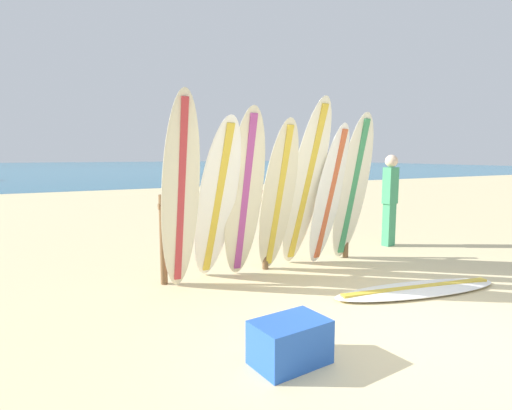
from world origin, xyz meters
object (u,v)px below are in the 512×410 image
object	(u,v)px
surfboard_rack	(265,218)
surfboard_leaning_center_right	(306,186)
surfboard_leaning_center_left	(244,196)
cooler_box	(290,342)
surfboard_leaning_left	(217,203)
surfboard_leaning_far_left	(181,194)
surfboard_leaning_far_right	(352,189)
surfboard_lying_on_sand	(417,289)
surfboard_leaning_right	(329,196)
beachgoer_standing	(390,196)
surfboard_leaning_center	(278,198)

from	to	relation	value
surfboard_rack	surfboard_leaning_center_right	size ratio (longest dim) A/B	1.26
surfboard_leaning_center_left	cooler_box	distance (m)	2.42
surfboard_leaning_left	surfboard_leaning_center_left	world-z (taller)	surfboard_leaning_center_left
surfboard_leaning_far_left	surfboard_leaning_far_right	world-z (taller)	surfboard_leaning_far_left
surfboard_leaning_far_right	surfboard_lying_on_sand	size ratio (longest dim) A/B	0.99
surfboard_leaning_center_left	surfboard_lying_on_sand	xyz separation A→B (m)	(1.68, -1.41, -1.11)
surfboard_leaning_center_right	cooler_box	size ratio (longest dim) A/B	4.12
surfboard_leaning_left	cooler_box	world-z (taller)	surfboard_leaning_left
surfboard_leaning_far_left	surfboard_leaning_left	world-z (taller)	surfboard_leaning_far_left
surfboard_rack	surfboard_leaning_right	distance (m)	1.02
surfboard_leaning_center_right	surfboard_leaning_center_left	bearing A→B (deg)	-175.26
surfboard_lying_on_sand	surfboard_leaning_left	bearing A→B (deg)	145.58
surfboard_leaning_right	surfboard_leaning_far_right	distance (m)	0.46
surfboard_leaning_center_right	surfboard_leaning_far_left	bearing A→B (deg)	-175.64
surfboard_lying_on_sand	surfboard_leaning_center_right	bearing A→B (deg)	113.80
surfboard_leaning_far_left	surfboard_lying_on_sand	world-z (taller)	surfboard_leaning_far_left
surfboard_leaning_left	surfboard_lying_on_sand	size ratio (longest dim) A/B	0.93
surfboard_leaning_left	surfboard_leaning_center_right	bearing A→B (deg)	2.91
surfboard_leaning_far_right	beachgoer_standing	distance (m)	1.54
surfboard_lying_on_sand	cooler_box	size ratio (longest dim) A/B	3.88
surfboard_leaning_far_left	surfboard_leaning_left	xyz separation A→B (m)	(0.49, 0.07, -0.14)
surfboard_rack	surfboard_leaning_far_right	distance (m)	1.46
surfboard_leaning_center_left	beachgoer_standing	xyz separation A→B (m)	(3.30, 0.67, -0.22)
cooler_box	surfboard_leaning_right	bearing A→B (deg)	40.72
surfboard_lying_on_sand	beachgoer_standing	xyz separation A→B (m)	(1.62, 2.07, 0.89)
surfboard_leaning_far_left	surfboard_leaning_center_right	size ratio (longest dim) A/B	0.98
surfboard_leaning_center_right	surfboard_leaning_center	bearing A→B (deg)	-174.14
surfboard_leaning_right	beachgoer_standing	world-z (taller)	surfboard_leaning_right
surfboard_leaning_far_left	surfboard_lying_on_sand	xyz separation A→B (m)	(2.56, -1.35, -1.18)
surfboard_leaning_far_left	beachgoer_standing	xyz separation A→B (m)	(4.18, 0.73, -0.29)
surfboard_leaning_right	surfboard_leaning_far_right	bearing A→B (deg)	1.32
surfboard_leaning_center	surfboard_lying_on_sand	distance (m)	2.12
surfboard_leaning_far_right	surfboard_leaning_center_right	bearing A→B (deg)	179.79
surfboard_leaning_center_left	surfboard_lying_on_sand	size ratio (longest dim) A/B	0.98
surfboard_leaning_left	beachgoer_standing	xyz separation A→B (m)	(3.69, 0.65, -0.15)
surfboard_leaning_far_right	surfboard_lying_on_sand	world-z (taller)	surfboard_leaning_far_right
surfboard_leaning_far_left	surfboard_leaning_center_right	xyz separation A→B (m)	(1.91, 0.15, 0.02)
surfboard_leaning_center_left	surfboard_leaning_center_right	bearing A→B (deg)	4.74
surfboard_rack	surfboard_leaning_far_right	world-z (taller)	surfboard_leaning_far_right
surfboard_leaning_far_left	cooler_box	xyz separation A→B (m)	(0.25, -2.07, -1.04)
surfboard_leaning_center	surfboard_leaning_right	world-z (taller)	surfboard_leaning_center
surfboard_leaning_center_left	beachgoer_standing	size ratio (longest dim) A/B	1.36
surfboard_leaning_far_left	surfboard_leaning_center	xyz separation A→B (m)	(1.41, 0.09, -0.13)
surfboard_leaning_center	surfboard_leaning_center_left	bearing A→B (deg)	-176.30
surfboard_leaning_center_right	surfboard_leaning_right	bearing A→B (deg)	-1.88
surfboard_leaning_right	surfboard_leaning_left	bearing A→B (deg)	-178.17
surfboard_rack	surfboard_leaning_left	distance (m)	1.01
surfboard_leaning_far_left	surfboard_leaning_right	distance (m)	2.33
surfboard_leaning_center_left	surfboard_rack	bearing A→B (deg)	34.51
surfboard_lying_on_sand	surfboard_leaning_far_right	bearing A→B (deg)	82.06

